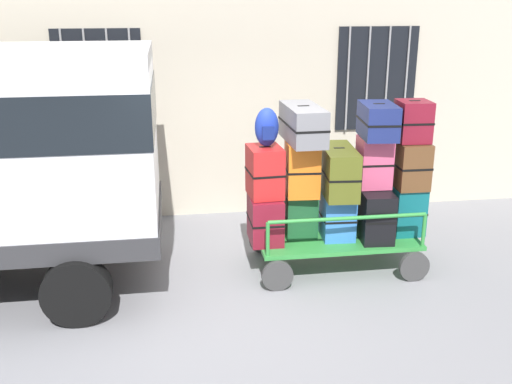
# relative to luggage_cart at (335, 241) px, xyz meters

# --- Properties ---
(ground_plane) EXTENTS (40.00, 40.00, 0.00)m
(ground_plane) POSITION_rel_luggage_cart_xyz_m (-1.07, -0.47, -0.33)
(ground_plane) COLOR gray
(building_wall) EXTENTS (12.00, 0.38, 5.00)m
(building_wall) POSITION_rel_luggage_cart_xyz_m (-1.07, 2.22, 2.16)
(building_wall) COLOR #BCB29E
(building_wall) RESTS_ON ground
(luggage_cart) EXTENTS (1.97, 1.09, 0.41)m
(luggage_cart) POSITION_rel_luggage_cart_xyz_m (0.00, 0.00, 0.00)
(luggage_cart) COLOR #2D8438
(luggage_cart) RESTS_ON ground
(cart_railing) EXTENTS (1.87, 0.96, 0.42)m
(cart_railing) POSITION_rel_luggage_cart_xyz_m (0.00, -0.00, 0.41)
(cart_railing) COLOR #2D8438
(cart_railing) RESTS_ON luggage_cart
(suitcase_left_bottom) EXTENTS (0.38, 0.53, 0.55)m
(suitcase_left_bottom) POSITION_rel_luggage_cart_xyz_m (-0.87, -0.04, 0.35)
(suitcase_left_bottom) COLOR maroon
(suitcase_left_bottom) RESTS_ON luggage_cart
(suitcase_left_middle) EXTENTS (0.41, 0.50, 0.59)m
(suitcase_left_middle) POSITION_rel_luggage_cart_xyz_m (-0.87, 0.01, 0.92)
(suitcase_left_middle) COLOR #B21E1E
(suitcase_left_middle) RESTS_ON suitcase_left_bottom
(suitcase_midleft_bottom) EXTENTS (0.39, 0.30, 0.54)m
(suitcase_midleft_bottom) POSITION_rel_luggage_cart_xyz_m (-0.44, 0.03, 0.34)
(suitcase_midleft_bottom) COLOR #194C28
(suitcase_midleft_bottom) RESTS_ON luggage_cart
(suitcase_midleft_middle) EXTENTS (0.41, 0.43, 0.64)m
(suitcase_midleft_middle) POSITION_rel_luggage_cart_xyz_m (-0.44, -0.00, 0.93)
(suitcase_midleft_middle) COLOR orange
(suitcase_midleft_middle) RESTS_ON suitcase_midleft_bottom
(suitcase_midleft_top) EXTENTS (0.41, 0.90, 0.41)m
(suitcase_midleft_top) POSITION_rel_luggage_cart_xyz_m (-0.44, 0.02, 1.46)
(suitcase_midleft_top) COLOR slate
(suitcase_midleft_top) RESTS_ON suitcase_midleft_middle
(suitcase_center_bottom) EXTENTS (0.40, 0.53, 0.53)m
(suitcase_center_bottom) POSITION_rel_luggage_cart_xyz_m (0.00, -0.01, 0.34)
(suitcase_center_bottom) COLOR #3372C6
(suitcase_center_bottom) RESTS_ON luggage_cart
(suitcase_center_middle) EXTENTS (0.44, 0.87, 0.56)m
(suitcase_center_middle) POSITION_rel_luggage_cart_xyz_m (0.00, 0.01, 0.88)
(suitcase_center_middle) COLOR #4C5119
(suitcase_center_middle) RESTS_ON suitcase_center_bottom
(suitcase_midright_bottom) EXTENTS (0.43, 0.90, 0.60)m
(suitcase_midright_bottom) POSITION_rel_luggage_cart_xyz_m (0.44, 0.01, 0.37)
(suitcase_midright_bottom) COLOR black
(suitcase_midright_bottom) RESTS_ON luggage_cart
(suitcase_midright_middle) EXTENTS (0.39, 0.37, 0.61)m
(suitcase_midright_middle) POSITION_rel_luggage_cart_xyz_m (0.44, 0.02, 0.97)
(suitcase_midright_middle) COLOR #CC4C72
(suitcase_midright_middle) RESTS_ON suitcase_midright_bottom
(suitcase_midright_top) EXTENTS (0.44, 0.67, 0.40)m
(suitcase_midright_top) POSITION_rel_luggage_cart_xyz_m (0.44, -0.02, 1.47)
(suitcase_midright_top) COLOR navy
(suitcase_midright_top) RESTS_ON suitcase_midright_middle
(suitcase_right_bottom) EXTENTS (0.38, 0.45, 0.58)m
(suitcase_right_bottom) POSITION_rel_luggage_cart_xyz_m (0.87, -0.00, 0.36)
(suitcase_right_bottom) COLOR #0F5960
(suitcase_right_bottom) RESTS_ON luggage_cart
(suitcase_right_middle) EXTENTS (0.38, 0.54, 0.56)m
(suitcase_right_middle) POSITION_rel_luggage_cart_xyz_m (0.87, 0.01, 0.93)
(suitcase_right_middle) COLOR brown
(suitcase_right_middle) RESTS_ON suitcase_right_bottom
(suitcase_right_top) EXTENTS (0.39, 0.42, 0.48)m
(suitcase_right_top) POSITION_rel_luggage_cart_xyz_m (0.87, 0.01, 1.45)
(suitcase_right_top) COLOR maroon
(suitcase_right_top) RESTS_ON suitcase_right_middle
(backpack) EXTENTS (0.27, 0.22, 0.44)m
(backpack) POSITION_rel_luggage_cart_xyz_m (-0.85, 0.01, 1.43)
(backpack) COLOR navy
(backpack) RESTS_ON suitcase_left_middle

